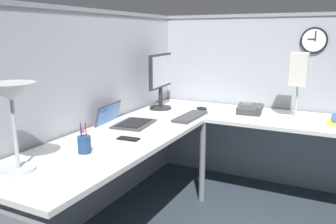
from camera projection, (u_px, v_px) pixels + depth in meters
ground_plane at (213, 213)px, 2.79m from camera, size 6.80×6.80×0.00m
cubicle_wall_back at (93, 115)px, 2.68m from camera, size 2.57×0.12×1.58m
cubicle_wall_right at (273, 100)px, 3.26m from camera, size 0.12×2.37×1.58m
desk at (215, 143)px, 2.50m from camera, size 2.35×2.15×0.73m
monitor at (161, 77)px, 3.12m from camera, size 0.46×0.20×0.50m
laptop at (123, 121)px, 2.65m from camera, size 0.39×0.42×0.22m
keyboard at (190, 117)px, 2.85m from camera, size 0.43×0.15×0.02m
computer_mouse at (202, 109)px, 3.12m from camera, size 0.06×0.10×0.03m
desk_lamp_dome at (12, 100)px, 1.67m from camera, size 0.24×0.24×0.44m
pen_cup at (84, 144)px, 2.00m from camera, size 0.08×0.08×0.18m
cell_phone at (128, 139)px, 2.26m from camera, size 0.08×0.15×0.01m
office_phone at (250, 110)px, 2.98m from camera, size 0.21×0.22×0.11m
desk_lamp_paper at (299, 71)px, 2.75m from camera, size 0.13×0.13×0.53m
wall_clock at (314, 40)px, 2.95m from camera, size 0.04×0.22×0.22m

